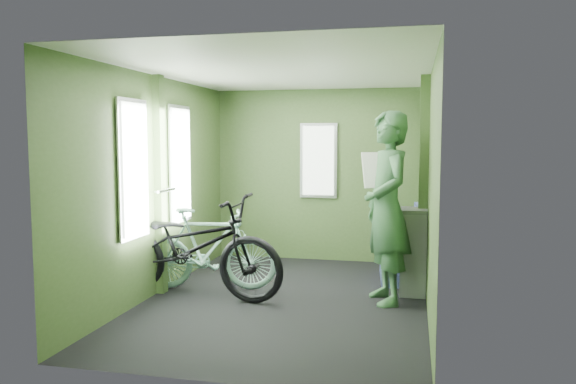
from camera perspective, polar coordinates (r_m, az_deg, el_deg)
name	(u,v)px	position (r m, az deg, el deg)	size (l,w,h in m)	color
room	(283,159)	(5.64, -0.50, 3.35)	(4.00, 4.02, 2.31)	black
bicycle_black	(192,297)	(6.02, -9.74, -10.47)	(0.71, 2.03, 1.07)	black
bicycle_mint	(208,290)	(6.26, -8.11, -9.83)	(0.43, 1.51, 0.91)	#86C1AD
passenger	(387,208)	(5.66, 10.01, -1.57)	(0.68, 0.82, 1.92)	#305935
waste_box	(413,251)	(6.10, 12.60, -5.91)	(0.27, 0.37, 0.91)	slate
bench_seat	(403,258)	(6.71, 11.58, -6.58)	(0.53, 0.86, 0.87)	navy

